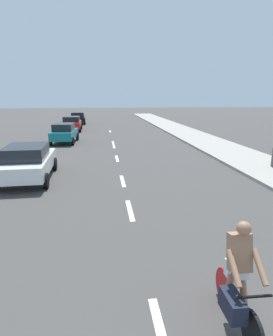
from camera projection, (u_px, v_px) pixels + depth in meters
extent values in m
plane|color=#423F3D|center=(115.00, 151.00, 19.82)|extent=(160.00, 160.00, 0.00)
cube|color=#9E998E|center=(210.00, 143.00, 22.60)|extent=(3.60, 80.00, 0.14)
cube|color=white|center=(130.00, 210.00, 9.44)|extent=(0.16, 1.80, 0.01)
cube|color=white|center=(123.00, 181.00, 12.70)|extent=(0.16, 1.80, 0.01)
cube|color=white|center=(117.00, 159.00, 17.31)|extent=(0.16, 1.80, 0.01)
cube|color=white|center=(114.00, 146.00, 21.60)|extent=(0.16, 1.80, 0.01)
cube|color=white|center=(113.00, 143.00, 23.21)|extent=(0.16, 1.80, 0.01)
cube|color=white|center=(110.00, 131.00, 30.82)|extent=(0.16, 1.80, 0.01)
cylinder|color=black|center=(252.00, 333.00, 4.12)|extent=(0.06, 0.66, 0.66)
cylinder|color=red|center=(224.00, 287.00, 5.13)|extent=(0.06, 0.66, 0.66)
cube|color=black|center=(238.00, 298.00, 4.58)|extent=(0.06, 0.95, 0.04)
cylinder|color=black|center=(233.00, 277.00, 4.72)|extent=(0.03, 0.03, 0.48)
cube|color=black|center=(254.00, 297.00, 4.06)|extent=(0.56, 0.04, 0.03)
cube|color=#9E7051|center=(240.00, 252.00, 4.47)|extent=(0.35, 0.32, 0.63)
sphere|color=#9E7051|center=(244.00, 228.00, 4.31)|extent=(0.22, 0.22, 0.22)
cube|color=white|center=(236.00, 269.00, 4.60)|extent=(0.32, 0.23, 0.28)
cube|color=black|center=(233.00, 305.00, 4.25)|extent=(0.25, 0.52, 0.32)
cylinder|color=#9E7051|center=(243.00, 288.00, 4.64)|extent=(0.12, 0.32, 0.62)
cylinder|color=#9E7051|center=(229.00, 289.00, 4.62)|extent=(0.11, 0.20, 0.63)
cylinder|color=#9E7051|center=(260.00, 267.00, 4.26)|extent=(0.10, 0.49, 0.41)
cylinder|color=#9E7051|center=(234.00, 268.00, 4.22)|extent=(0.10, 0.49, 0.41)
cube|color=white|center=(28.00, 164.00, 12.84)|extent=(2.07, 4.57, 0.64)
cube|color=black|center=(26.00, 152.00, 12.48)|extent=(1.75, 2.40, 0.56)
cylinder|color=black|center=(16.00, 165.00, 14.25)|extent=(0.21, 0.65, 0.64)
cylinder|color=black|center=(55.00, 164.00, 14.54)|extent=(0.21, 0.65, 0.64)
cylinder|color=black|center=(46.00, 181.00, 11.61)|extent=(0.21, 0.65, 0.64)
cube|color=#14727A|center=(64.00, 134.00, 23.09)|extent=(1.87, 4.07, 0.64)
cube|color=black|center=(64.00, 127.00, 22.75)|extent=(1.57, 2.14, 0.56)
cylinder|color=black|center=(58.00, 137.00, 24.43)|extent=(0.21, 0.65, 0.64)
cylinder|color=black|center=(77.00, 136.00, 24.55)|extent=(0.21, 0.65, 0.64)
cylinder|color=black|center=(51.00, 141.00, 21.81)|extent=(0.21, 0.65, 0.64)
cylinder|color=black|center=(73.00, 141.00, 21.92)|extent=(0.21, 0.65, 0.64)
cube|color=red|center=(72.00, 124.00, 31.26)|extent=(2.02, 4.55, 0.64)
cube|color=black|center=(71.00, 119.00, 30.90)|extent=(1.73, 2.39, 0.56)
cylinder|color=black|center=(65.00, 127.00, 32.68)|extent=(0.20, 0.64, 0.64)
cylinder|color=black|center=(81.00, 126.00, 32.95)|extent=(0.20, 0.64, 0.64)
cylinder|color=black|center=(62.00, 130.00, 29.74)|extent=(0.20, 0.64, 0.64)
cylinder|color=black|center=(80.00, 129.00, 30.01)|extent=(0.20, 0.64, 0.64)
cube|color=black|center=(78.00, 119.00, 39.35)|extent=(2.12, 4.56, 0.64)
cube|color=black|center=(78.00, 114.00, 38.99)|extent=(1.78, 2.41, 0.56)
cylinder|color=black|center=(71.00, 121.00, 40.73)|extent=(0.22, 0.65, 0.64)
cylinder|color=black|center=(85.00, 120.00, 41.05)|extent=(0.22, 0.65, 0.64)
cylinder|color=black|center=(70.00, 123.00, 37.83)|extent=(0.22, 0.65, 0.64)
cylinder|color=black|center=(85.00, 122.00, 38.15)|extent=(0.22, 0.65, 0.64)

